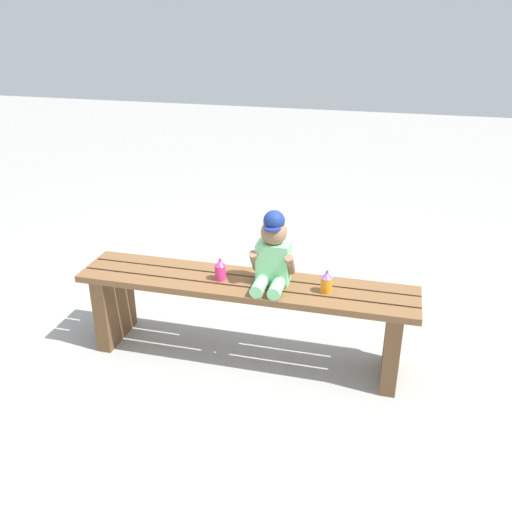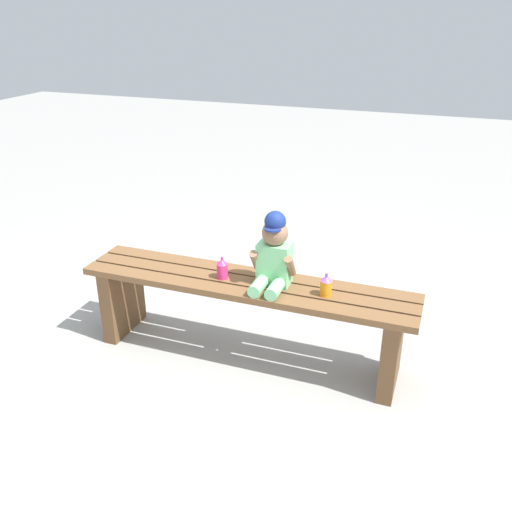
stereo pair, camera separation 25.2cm
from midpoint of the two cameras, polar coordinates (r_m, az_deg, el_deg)
name	(u,v)px [view 1 (the left image)]	position (r m, az deg, el deg)	size (l,w,h in m)	color
ground_plane	(246,355)	(3.21, -3.37, -10.22)	(16.00, 16.00, 0.00)	#999993
park_bench	(245,305)	(3.03, -3.52, -5.11)	(1.83, 0.35, 0.47)	brown
child_figure	(273,253)	(2.86, -0.77, 0.23)	(0.23, 0.27, 0.40)	#7FCC8C
sippy_cup_left	(220,270)	(2.97, -6.13, -1.46)	(0.06, 0.06, 0.12)	#E5337F
sippy_cup_right	(327,282)	(2.83, 4.77, -2.73)	(0.06, 0.06, 0.12)	orange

